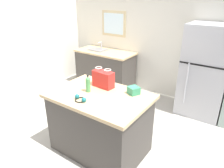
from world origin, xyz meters
TOP-DOWN VIEW (x-y plane):
  - ground at (0.00, 0.00)m, footprint 5.78×5.78m
  - back_wall at (-0.02, 2.27)m, footprint 4.82×0.13m
  - kitchen_island at (0.23, -0.11)m, footprint 1.37×0.94m
  - refrigerator at (1.16, 1.87)m, footprint 0.80×0.70m
  - sink_counter at (-1.17, 1.87)m, footprint 1.46×0.68m
  - shopping_bag at (0.12, 0.13)m, footprint 0.33×0.17m
  - small_box at (0.60, 0.18)m, footprint 0.19×0.18m
  - bottle at (0.05, -0.13)m, footprint 0.07×0.07m
  - ear_defenders at (0.14, -0.38)m, footprint 0.20×0.17m

SIDE VIEW (x-z plane):
  - ground at x=0.00m, z-range 0.00..0.00m
  - sink_counter at x=-1.17m, z-range -0.08..1.00m
  - kitchen_island at x=0.23m, z-range 0.00..0.93m
  - refrigerator at x=1.16m, z-range 0.00..1.72m
  - ear_defenders at x=0.14m, z-range 0.91..0.98m
  - small_box at x=0.60m, z-range 0.92..1.03m
  - bottle at x=0.05m, z-range 0.91..1.16m
  - shopping_bag at x=0.12m, z-range 0.90..1.19m
  - back_wall at x=-0.02m, z-range 0.00..2.79m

